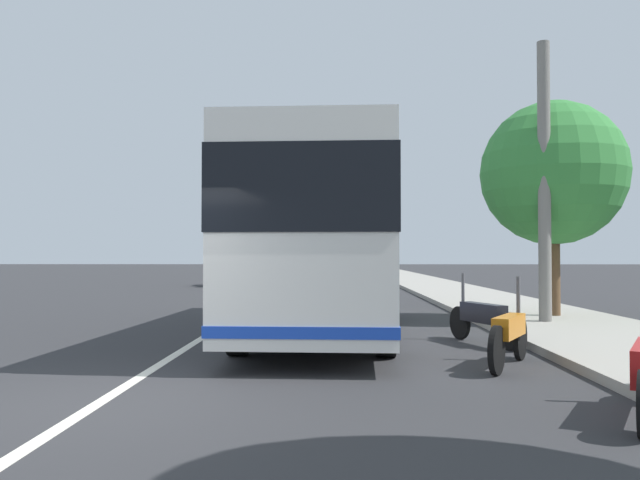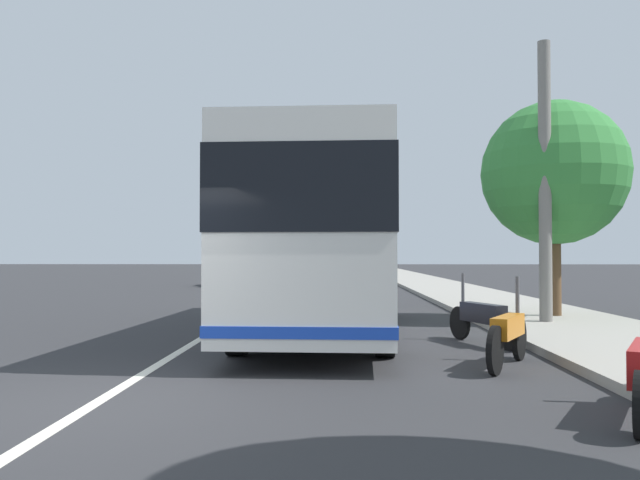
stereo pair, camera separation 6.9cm
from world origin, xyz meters
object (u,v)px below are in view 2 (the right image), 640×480
(coach_bus, at_px, (324,235))
(utility_pole, at_px, (545,184))
(car_side_street, at_px, (234,273))
(motorcycle_by_tree, at_px, (482,318))
(roadside_tree_mid_block, at_px, (554,173))
(motorcycle_mid_row, at_px, (508,334))
(car_oncoming, at_px, (279,267))
(car_ahead_same_lane, at_px, (331,271))

(coach_bus, height_order, utility_pole, utility_pole)
(coach_bus, relative_size, car_side_street, 2.65)
(motorcycle_by_tree, bearing_deg, roadside_tree_mid_block, -53.03)
(coach_bus, xyz_separation_m, utility_pole, (0.71, -4.92, 1.17))
(motorcycle_mid_row, relative_size, roadside_tree_mid_block, 0.35)
(motorcycle_mid_row, height_order, car_oncoming, car_oncoming)
(utility_pole, bearing_deg, motorcycle_by_tree, 143.94)
(car_side_street, xyz_separation_m, car_oncoming, (17.42, -0.85, -0.02))
(coach_bus, height_order, roadside_tree_mid_block, roadside_tree_mid_block)
(coach_bus, bearing_deg, car_oncoming, 8.94)
(coach_bus, xyz_separation_m, motorcycle_by_tree, (-2.07, -2.89, -1.56))
(car_ahead_same_lane, bearing_deg, roadside_tree_mid_block, -170.41)
(motorcycle_mid_row, distance_m, utility_pole, 6.21)
(motorcycle_by_tree, relative_size, roadside_tree_mid_block, 0.39)
(car_side_street, bearing_deg, utility_pole, 23.07)
(car_side_street, xyz_separation_m, car_ahead_same_lane, (4.70, -5.10, -0.02))
(car_side_street, height_order, car_oncoming, car_side_street)
(utility_pole, bearing_deg, car_ahead_same_lane, 11.62)
(coach_bus, bearing_deg, motorcycle_mid_row, -145.89)
(roadside_tree_mid_block, xyz_separation_m, utility_pole, (-1.42, 0.68, -0.41))
(motorcycle_mid_row, height_order, roadside_tree_mid_block, roadside_tree_mid_block)
(motorcycle_mid_row, relative_size, car_oncoming, 0.47)
(motorcycle_mid_row, bearing_deg, utility_pole, 4.87)
(car_oncoming, bearing_deg, coach_bus, 5.39)
(coach_bus, distance_m, car_oncoming, 38.08)
(coach_bus, relative_size, motorcycle_by_tree, 5.25)
(car_side_street, xyz_separation_m, utility_pole, (-19.68, -10.11, 2.51))
(utility_pole, bearing_deg, motorcycle_mid_row, 156.93)
(coach_bus, bearing_deg, car_side_street, 16.67)
(car_ahead_same_lane, bearing_deg, car_side_street, 128.33)
(motorcycle_by_tree, xyz_separation_m, roadside_tree_mid_block, (4.20, -2.71, 3.14))
(coach_bus, xyz_separation_m, motorcycle_mid_row, (-4.42, -2.73, -1.56))
(car_ahead_same_lane, bearing_deg, motorcycle_by_tree, -178.07)
(motorcycle_by_tree, xyz_separation_m, car_oncoming, (39.88, 7.24, 0.20))
(coach_bus, distance_m, car_ahead_same_lane, 25.12)
(coach_bus, height_order, car_oncoming, coach_bus)
(motorcycle_mid_row, distance_m, car_ahead_same_lane, 29.64)
(car_side_street, relative_size, car_oncoming, 1.03)
(car_side_street, distance_m, car_oncoming, 17.44)
(coach_bus, xyz_separation_m, car_ahead_same_lane, (25.09, 0.09, -1.36))
(motorcycle_mid_row, relative_size, motorcycle_by_tree, 0.91)
(car_oncoming, bearing_deg, car_side_street, -3.94)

